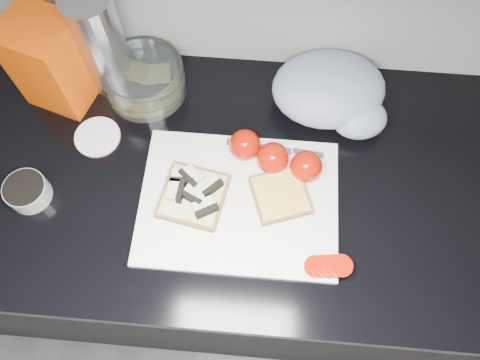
% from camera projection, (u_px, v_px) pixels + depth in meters
% --- Properties ---
extents(base_cabinet, '(3.50, 0.60, 0.86)m').
position_uv_depth(base_cabinet, '(198.00, 237.00, 1.42)').
color(base_cabinet, black).
rests_on(base_cabinet, ground).
extents(countertop, '(3.50, 0.64, 0.04)m').
position_uv_depth(countertop, '(181.00, 173.00, 1.01)').
color(countertop, black).
rests_on(countertop, base_cabinet).
extents(cutting_board, '(0.40, 0.30, 0.01)m').
position_uv_depth(cutting_board, '(239.00, 202.00, 0.95)').
color(cutting_board, white).
rests_on(cutting_board, countertop).
extents(bread_left, '(0.15, 0.15, 0.04)m').
position_uv_depth(bread_left, '(193.00, 194.00, 0.94)').
color(bread_left, beige).
rests_on(bread_left, cutting_board).
extents(bread_right, '(0.14, 0.14, 0.02)m').
position_uv_depth(bread_right, '(280.00, 195.00, 0.94)').
color(bread_right, beige).
rests_on(bread_right, cutting_board).
extents(tomato_slices, '(0.10, 0.06, 0.02)m').
position_uv_depth(tomato_slices, '(328.00, 266.00, 0.88)').
color(tomato_slices, '#A71403').
rests_on(tomato_slices, cutting_board).
extents(knife, '(0.21, 0.03, 0.01)m').
position_uv_depth(knife, '(287.00, 151.00, 0.99)').
color(knife, silver).
rests_on(knife, cutting_board).
extents(seed_tub, '(0.09, 0.09, 0.04)m').
position_uv_depth(seed_tub, '(27.00, 191.00, 0.94)').
color(seed_tub, gray).
rests_on(seed_tub, countertop).
extents(tub_lid, '(0.13, 0.13, 0.01)m').
position_uv_depth(tub_lid, '(97.00, 137.00, 1.02)').
color(tub_lid, white).
rests_on(tub_lid, countertop).
extents(glass_bowl, '(0.18, 0.18, 0.08)m').
position_uv_depth(glass_bowl, '(144.00, 79.00, 1.04)').
color(glass_bowl, silver).
rests_on(glass_bowl, countertop).
extents(bread_bag, '(0.16, 0.16, 0.21)m').
position_uv_depth(bread_bag, '(52.00, 62.00, 0.98)').
color(bread_bag, '#FD4E04').
rests_on(bread_bag, countertop).
extents(steel_canister, '(0.10, 0.10, 0.24)m').
position_uv_depth(steel_canister, '(101.00, 44.00, 0.97)').
color(steel_canister, '#B0B0B5').
rests_on(steel_canister, countertop).
extents(grocery_bag, '(0.27, 0.23, 0.11)m').
position_uv_depth(grocery_bag, '(333.00, 93.00, 1.01)').
color(grocery_bag, '#949BB6').
rests_on(grocery_bag, countertop).
extents(whole_tomatoes, '(0.20, 0.11, 0.07)m').
position_uv_depth(whole_tomatoes, '(274.00, 157.00, 0.96)').
color(whole_tomatoes, '#A71403').
rests_on(whole_tomatoes, countertop).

